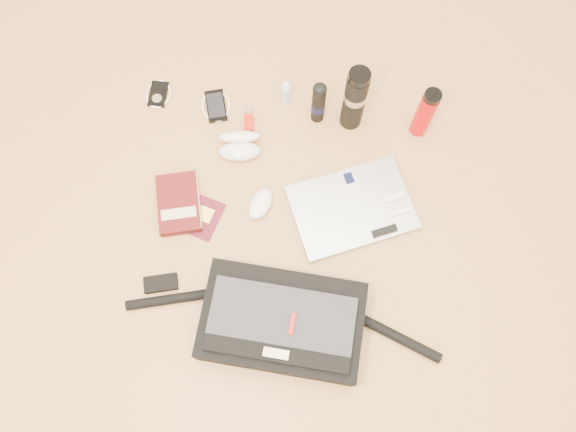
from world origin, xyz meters
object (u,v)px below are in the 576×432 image
at_px(messenger_bag, 281,322).
at_px(thermos_black, 355,99).
at_px(thermos_red, 425,113).
at_px(book, 179,204).
at_px(laptop, 353,208).

distance_m(messenger_bag, thermos_black, 0.74).
bearing_deg(thermos_black, messenger_bag, -104.00).
distance_m(messenger_bag, thermos_red, 0.81).
distance_m(book, thermos_black, 0.66).
bearing_deg(laptop, messenger_bag, -139.10).
bearing_deg(laptop, thermos_black, 71.59).
bearing_deg(thermos_red, laptop, -124.25).
bearing_deg(thermos_black, book, -146.67).
relative_size(laptop, book, 1.98).
distance_m(laptop, book, 0.56).
bearing_deg(thermos_red, messenger_bag, -120.37).
bearing_deg(messenger_bag, thermos_black, 81.01).
relative_size(thermos_black, thermos_red, 1.26).
distance_m(messenger_bag, laptop, 0.44).
distance_m(messenger_bag, book, 0.51).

